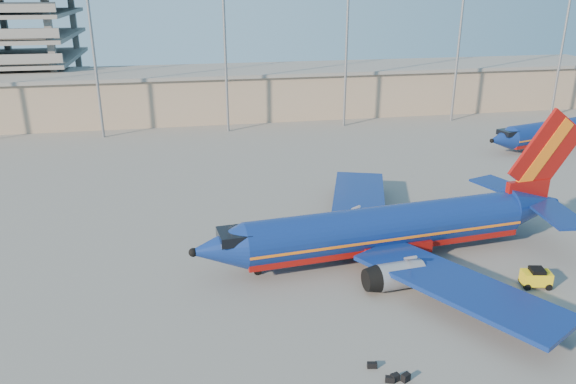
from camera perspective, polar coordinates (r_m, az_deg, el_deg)
name	(u,v)px	position (r m, az deg, el deg)	size (l,w,h in m)	color
ground	(328,250)	(52.63, 4.06, -5.86)	(220.00, 220.00, 0.00)	slate
terminal_building	(301,89)	(107.57, 1.34, 10.37)	(122.00, 16.00, 8.50)	gray
light_mast_row	(287,21)	(93.28, -0.10, 17.00)	(101.60, 1.60, 28.65)	gray
aircraft_main	(394,228)	(51.20, 10.70, -3.63)	(37.36, 35.80, 12.66)	navy
aircraft_second	(567,129)	(95.44, 26.52, 5.75)	(31.02, 14.74, 10.71)	navy
baggage_tug	(536,277)	(50.37, 23.89, -7.93)	(2.52, 1.82, 1.65)	yellow
luggage_pile	(392,375)	(37.63, 10.53, -17.82)	(2.30, 2.11, 0.53)	black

